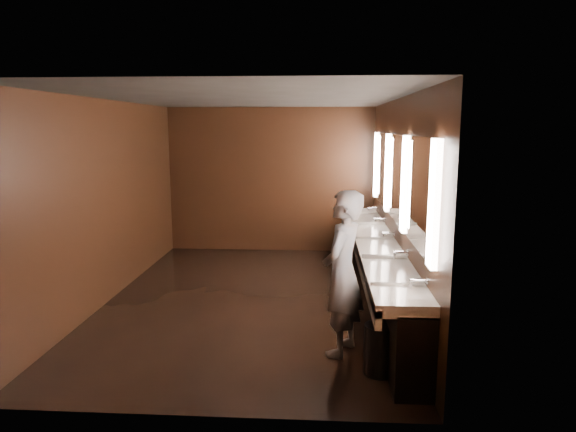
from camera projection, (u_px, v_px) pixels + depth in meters
The scene contains 10 objects.
floor at pixel (251, 299), 7.30m from camera, with size 6.00×6.00×0.00m, color black.
ceiling at pixel (249, 98), 6.82m from camera, with size 4.00×6.00×0.02m, color #2D2D2B.
wall_back at pixel (271, 180), 10.01m from camera, with size 4.00×0.02×2.80m, color black.
wall_front at pixel (199, 256), 4.11m from camera, with size 4.00×0.02×2.80m, color black.
wall_left at pixel (108, 201), 7.19m from camera, with size 0.02×6.00×2.80m, color black.
wall_right at pixel (397, 204), 6.94m from camera, with size 0.02×6.00×2.80m, color black.
sink_counter at pixel (379, 268), 7.11m from camera, with size 0.55×5.40×1.01m.
mirror_band at pixel (396, 178), 6.88m from camera, with size 0.06×5.03×1.15m.
person at pixel (342, 273), 5.45m from camera, with size 0.65×0.43×1.78m, color #92B2DA.
trash_bin at pixel (380, 349), 5.08m from camera, with size 0.32×0.32×0.50m, color black.
Camera 1 is at (0.96, -6.94, 2.42)m, focal length 32.00 mm.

